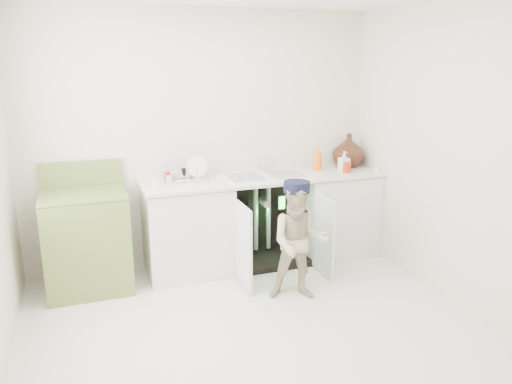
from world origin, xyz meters
TOP-DOWN VIEW (x-y plane):
  - ground at (0.00, 0.00)m, footprint 3.50×3.50m
  - room_shell at (0.00, 0.00)m, footprint 6.00×5.50m
  - counter_run at (0.59, 1.21)m, footprint 2.44×1.02m
  - avocado_stove at (-1.17, 1.18)m, footprint 0.72×0.65m
  - repair_worker at (0.53, 0.35)m, footprint 0.60×0.78m

SIDE VIEW (x-z plane):
  - ground at x=0.00m, z-range 0.00..0.00m
  - avocado_stove at x=-1.17m, z-range -0.10..1.02m
  - counter_run at x=0.59m, z-range -0.15..1.11m
  - repair_worker at x=0.53m, z-range 0.00..1.04m
  - room_shell at x=0.00m, z-range 0.62..1.88m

